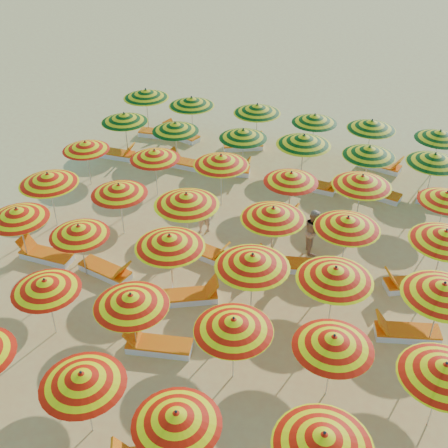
{
  "coord_description": "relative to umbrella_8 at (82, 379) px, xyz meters",
  "views": [
    {
      "loc": [
        4.02,
        -12.76,
        10.98
      ],
      "look_at": [
        0.0,
        0.5,
        1.6
      ],
      "focal_mm": 45.0,
      "sensor_mm": 36.0,
      "label": 1
    }
  ],
  "objects": [
    {
      "name": "lounger_9",
      "position": [
        -4.45,
        5.29,
        -1.58
      ],
      "size": [
        1.76,
        0.67,
        0.69
      ],
      "rotation": [
        0.0,
        0.0,
        3.09
      ],
      "color": "white",
      "rests_on": "ground"
    },
    {
      "name": "umbrella_29",
      "position": [
        7.36,
        7.43,
        0.13
      ],
      "size": [
        2.43,
        2.43,
        2.11
      ],
      "color": "silver",
      "rests_on": "ground"
    },
    {
      "name": "lounger_23",
      "position": [
        -4.45,
        14.78,
        -1.58
      ],
      "size": [
        1.76,
        0.68,
        0.69
      ],
      "rotation": [
        0.0,
        0.0,
        0.06
      ],
      "color": "white",
      "rests_on": "ground"
    },
    {
      "name": "umbrella_32",
      "position": [
        -0.05,
        10.04,
        0.1
      ],
      "size": [
        1.98,
        1.98,
        2.08
      ],
      "color": "silver",
      "rests_on": "ground"
    },
    {
      "name": "umbrella_16",
      "position": [
        4.9,
        2.57,
        0.01
      ],
      "size": [
        2.4,
        2.4,
        1.98
      ],
      "color": "silver",
      "rests_on": "ground"
    },
    {
      "name": "lounger_21",
      "position": [
        5.37,
        12.27,
        -1.58
      ],
      "size": [
        1.83,
        1.04,
        0.69
      ],
      "rotation": [
        0.0,
        0.0,
        2.86
      ],
      "color": "white",
      "rests_on": "ground"
    },
    {
      "name": "umbrella_15",
      "position": [
        2.6,
        2.42,
        0.04
      ],
      "size": [
        2.29,
        2.29,
        2.01
      ],
      "color": "silver",
      "rests_on": "ground"
    },
    {
      "name": "umbrella_46",
      "position": [
        4.76,
        14.68,
        0.08
      ],
      "size": [
        2.42,
        2.42,
        2.05
      ],
      "color": "silver",
      "rests_on": "ground"
    },
    {
      "name": "umbrella_35",
      "position": [
        7.5,
        10.06,
        -0.08
      ],
      "size": [
        2.32,
        2.32,
        1.88
      ],
      "color": "silver",
      "rests_on": "ground"
    },
    {
      "name": "umbrella_14",
      "position": [
        -0.03,
        2.51,
        0.03
      ],
      "size": [
        2.5,
        2.5,
        2.01
      ],
      "color": "silver",
      "rests_on": "ground"
    },
    {
      "name": "umbrella_39",
      "position": [
        2.47,
        12.3,
        0.19
      ],
      "size": [
        2.27,
        2.27,
        2.18
      ],
      "color": "silver",
      "rests_on": "ground"
    },
    {
      "name": "umbrella_45",
      "position": [
        2.49,
        14.79,
        -0.0
      ],
      "size": [
        1.93,
        1.93,
        1.97
      ],
      "color": "silver",
      "rests_on": "ground"
    },
    {
      "name": "umbrella_18",
      "position": [
        -4.95,
        5.07,
        0.03
      ],
      "size": [
        2.45,
        2.45,
        2.0
      ],
      "color": "silver",
      "rests_on": "ground"
    },
    {
      "name": "lounger_25",
      "position": [
        -0.44,
        14.7,
        -1.58
      ],
      "size": [
        1.82,
        1.22,
        0.69
      ],
      "rotation": [
        0.0,
        0.0,
        0.41
      ],
      "color": "white",
      "rests_on": "ground"
    },
    {
      "name": "lounger_26",
      "position": [
        5.36,
        14.52,
        -1.58
      ],
      "size": [
        1.82,
        1.01,
        0.69
      ],
      "rotation": [
        0.0,
        0.0,
        -0.26
      ],
      "color": "white",
      "rests_on": "ground"
    },
    {
      "name": "lounger_22",
      "position": [
        7.72,
        12.38,
        -1.58
      ],
      "size": [
        1.77,
        0.72,
        0.69
      ],
      "rotation": [
        0.0,
        0.0,
        -0.08
      ],
      "color": "white",
      "rests_on": "ground"
    },
    {
      "name": "lounger_18",
      "position": [
        -2.16,
        12.39,
        -1.58
      ],
      "size": [
        1.78,
        0.74,
        0.69
      ],
      "rotation": [
        0.0,
        0.0,
        3.04
      ],
      "color": "white",
      "rests_on": "ground"
    },
    {
      "name": "umbrella_23",
      "position": [
        7.25,
        4.96,
        0.16
      ],
      "size": [
        2.5,
        2.5,
        2.15
      ],
      "color": "silver",
      "rests_on": "ground"
    },
    {
      "name": "umbrella_34",
      "position": [
        4.82,
        9.99,
        0.11
      ],
      "size": [
        2.43,
        2.43,
        2.09
      ],
      "color": "silver",
      "rests_on": "ground"
    },
    {
      "name": "umbrella_26",
      "position": [
        -0.26,
        7.09,
        0.19
      ],
      "size": [
        2.69,
        2.69,
        2.18
      ],
      "color": "silver",
      "rests_on": "ground"
    },
    {
      "name": "umbrella_8",
      "position": [
        0.0,
        0.0,
        0.0
      ],
      "size": [
        1.95,
        1.95,
        1.97
      ],
      "color": "silver",
      "rests_on": "ground"
    },
    {
      "name": "umbrella_38",
      "position": [
        0.09,
        12.51,
        0.02
      ],
      "size": [
        2.49,
        2.49,
        1.99
      ],
      "color": "silver",
      "rests_on": "ground"
    },
    {
      "name": "lounger_24",
      "position": [
        -3.44,
        14.88,
        -1.58
      ],
      "size": [
        1.83,
        1.13,
        0.69
      ],
      "rotation": [
        0.0,
        0.0,
        2.8
      ],
      "color": "white",
      "rests_on": "ground"
    },
    {
      "name": "umbrella_27",
      "position": [
        2.46,
        7.2,
        0.12
      ],
      "size": [
        2.6,
        2.6,
        2.11
      ],
      "color": "silver",
      "rests_on": "ground"
    },
    {
      "name": "umbrella_37",
      "position": [
        -2.66,
        12.38,
        0.01
      ],
      "size": [
        2.45,
        2.45,
        1.98
      ],
      "color": "silver",
      "rests_on": "ground"
    },
    {
      "name": "ground",
      "position": [
        1.11,
        6.07,
        -1.73
      ],
      "size": [
        120.0,
        120.0,
        0.0
      ],
      "primitive_type": "plane",
      "color": "#DDC162",
      "rests_on": "ground"
    },
    {
      "name": "umbrella_28",
      "position": [
        4.65,
        7.36,
        0.1
      ],
      "size": [
        2.4,
        2.4,
        2.08
      ],
      "color": "silver",
      "rests_on": "ground"
    },
    {
      "name": "umbrella_36",
      "position": [
        -4.93,
        12.53,
        0.05
      ],
      "size": [
        2.2,
        2.2,
        2.03
      ],
      "color": "silver",
      "rests_on": "ground"
    },
    {
      "name": "lounger_12",
      "position": [
        6.66,
        5.08,
        -1.58
      ],
      "size": [
        1.82,
        0.94,
        0.69
      ],
      "rotation": [
        0.0,
        0.0,
        3.36
      ],
      "color": "white",
      "rests_on": "ground"
    },
    {
      "name": "umbrella_13",
      "position": [
        -2.42,
        2.49,
        -0.06
      ],
      "size": [
        1.89,
        1.89,
        1.9
      ],
      "color": "silver",
      "rests_on": "ground"
    },
    {
      "name": "umbrella_20",
      "position": [
        0.02,
        4.96,
        0.13
      ],
      "size": [
        2.33,
        2.33,
        2.11
      ],
      "color": "silver",
      "rests_on": "ground"
    },
    {
      "name": "umbrella_17",
      "position": [
        7.24,
        2.36,
        0.09
      ],
      "size": [
        2.27,
        2.27,
        2.07
      ],
      "color": "silver",
      "rests_on": "ground"
    },
    {
      "name": "lounger_15",
      "position": [
        6.77,
        7.19,
        -1.58
      ],
      "size": [
        1.82,
        1.23,
        0.69
      ],
      "rotation": [
        0.0,
        0.0,
        3.55
      ],
      "color": "white",
      "rests_on": "ground"
    },
    {
      "name": "lounger_11",
      "position": [
        0.61,
        4.77,
        -1.58
      ],
      "size": [
        1.82,
        1.24,
        0.69
      ],
      "rotation": [
        0.0,
        0.0,
        0.42
      ],
      "color": "white",
      "rests_on": "ground"
    },
    {
      "name": "umbrella_42",
      "position": [
        -5.05,
        15.0,
        0.15
      ],
      "size": [
        2.45,
        2.45,
        2.14
      ],
      "color": "silver",
      "rests_on": "ground"
    },
    {
      "name": "beachgoer_a",
      "position": [
        -0.1,
        8.2,
        -0.98
      ],
      "size": [
        0.66,
        0.61,
        1.51
      ],
      "primitive_type": "imported",
      "rotation": [
        0.0,
        0.0,
        3.77
      ],
      "color": "tan",
      "rests_on": "ground"
    },
    {
      "name": "umbrella_25",
      "position": [
        -2.68,
        7.33,
        -0.0
      ],
      "size": [
        2.22,
        2.22,
        1.97
      ],
      "color": "silver",
      "rests_on": "ground"
    },
    {
      "name": "umbrella_41",
      "position": [
        7.12,
        12.38,
        0.08
      ],
      "size": [
        2.57,
        2.57,
        2.06
      ],
      "color": "silver",
      "rests_on": "ground"
    },
    {
      "name": "lounger_19",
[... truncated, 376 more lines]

